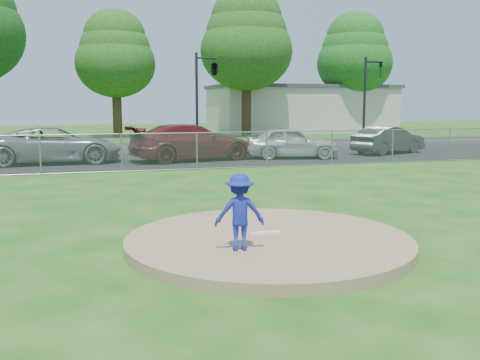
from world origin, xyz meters
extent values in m
plane|color=#1B4B10|center=(0.00, 10.00, 0.00)|extent=(120.00, 120.00, 0.00)
cylinder|color=#937350|center=(0.00, 0.00, 0.10)|extent=(5.40, 5.40, 0.20)
cube|color=white|center=(0.00, 0.20, 0.22)|extent=(0.60, 0.15, 0.04)
cube|color=gray|center=(0.00, 12.00, 0.75)|extent=(40.00, 0.06, 1.50)
cube|color=black|center=(0.00, 16.50, 0.01)|extent=(50.00, 8.00, 0.01)
cube|color=black|center=(0.00, 24.00, 0.00)|extent=(60.00, 7.00, 0.01)
cube|color=#BEB4A2|center=(16.00, 38.00, 2.00)|extent=(16.00, 9.00, 4.00)
cube|color=#3F3F42|center=(16.00, 38.00, 4.15)|extent=(16.40, 9.40, 0.30)
cylinder|color=#3C2816|center=(-1.00, 34.00, 1.92)|extent=(0.72, 0.72, 3.85)
ellipsoid|color=#1D4E15|center=(-1.00, 34.00, 5.70)|extent=(6.16, 6.16, 5.24)
ellipsoid|color=#1D4E15|center=(-1.00, 34.00, 6.78)|extent=(5.42, 5.42, 4.61)
ellipsoid|color=#1D4E15|center=(-1.00, 34.00, 7.85)|extent=(4.68, 4.68, 3.98)
cylinder|color=#352013|center=(9.00, 32.00, 2.27)|extent=(0.76, 0.76, 4.55)
ellipsoid|color=#1D4C14|center=(9.00, 32.00, 6.73)|extent=(7.28, 7.28, 6.19)
ellipsoid|color=#1D4C14|center=(9.00, 32.00, 8.01)|extent=(6.41, 6.41, 5.45)
ellipsoid|color=#1D4C14|center=(9.00, 32.00, 9.28)|extent=(5.53, 5.53, 4.70)
cylinder|color=#321C12|center=(20.00, 35.00, 2.10)|extent=(0.74, 0.74, 4.20)
ellipsoid|color=#155217|center=(20.00, 35.00, 6.22)|extent=(6.72, 6.72, 5.71)
ellipsoid|color=#155217|center=(20.00, 35.00, 7.39)|extent=(5.91, 5.91, 5.03)
ellipsoid|color=#155217|center=(20.00, 35.00, 8.57)|extent=(5.11, 5.11, 4.34)
cylinder|color=black|center=(3.00, 22.00, 2.80)|extent=(0.16, 0.16, 5.60)
cylinder|color=black|center=(3.60, 22.00, 5.30)|extent=(1.20, 0.12, 0.12)
imported|color=black|center=(4.08, 22.00, 4.80)|extent=(0.53, 2.48, 1.00)
cylinder|color=black|center=(14.00, 22.00, 2.80)|extent=(0.16, 0.16, 5.60)
cylinder|color=black|center=(14.60, 22.00, 5.30)|extent=(1.20, 0.12, 0.12)
imported|color=black|center=(15.08, 22.00, 4.80)|extent=(0.16, 0.20, 1.00)
imported|color=#1B2599|center=(-0.78, -0.73, 0.86)|extent=(0.92, 0.62, 1.32)
imported|color=slate|center=(-4.69, 15.95, 0.82)|extent=(5.95, 2.93, 1.62)
imported|color=#5B161A|center=(1.43, 15.43, 0.86)|extent=(6.23, 3.54, 1.70)
imported|color=#B5B7BA|center=(6.33, 15.10, 0.78)|extent=(4.81, 2.77, 1.54)
imported|color=#28282B|center=(12.17, 15.93, 0.73)|extent=(4.65, 2.98, 1.45)
camera|label=1|loc=(-3.20, -9.33, 2.71)|focal=40.00mm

